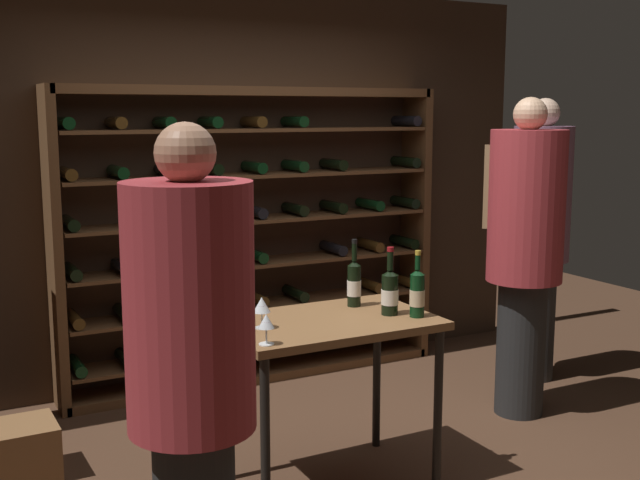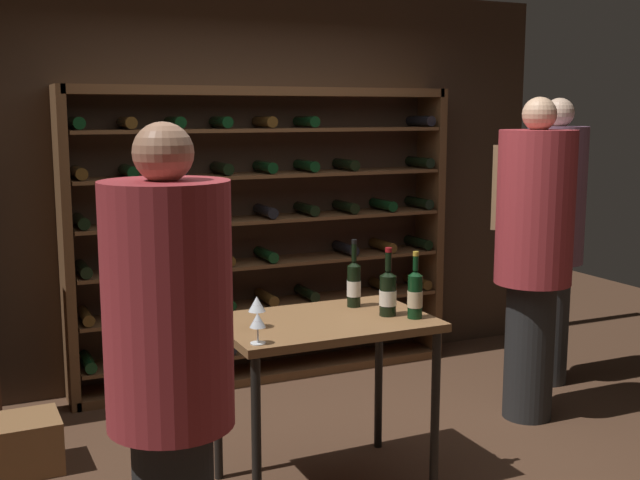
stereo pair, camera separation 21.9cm
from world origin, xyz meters
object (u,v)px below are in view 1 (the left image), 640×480
at_px(tasting_table, 328,339).
at_px(wine_crate, 8,453).
at_px(person_host_in_suit, 191,365).
at_px(wine_glass_stemmed_center, 262,306).
at_px(wine_rack, 253,238).
at_px(person_bystander_dark_jacket, 525,243).
at_px(wine_bottle_green_slim, 390,292).
at_px(wine_bottle_black_capsule, 354,283).
at_px(wine_bottle_amber_reserve, 417,293).
at_px(person_guest_blue_shirt, 540,226).
at_px(wine_glass_stemmed_left, 266,323).

bearing_deg(tasting_table, wine_crate, 150.41).
relative_size(person_host_in_suit, wine_glass_stemmed_center, 12.22).
distance_m(wine_rack, person_bystander_dark_jacket, 1.84).
distance_m(person_bystander_dark_jacket, wine_bottle_green_slim, 1.27).
xyz_separation_m(wine_crate, wine_bottle_green_slim, (1.74, -0.88, 0.84)).
bearing_deg(wine_glass_stemmed_center, wine_bottle_black_capsule, 16.03).
relative_size(person_host_in_suit, person_bystander_dark_jacket, 0.94).
height_order(wine_rack, tasting_table, wine_rack).
relative_size(tasting_table, wine_bottle_amber_reserve, 3.10).
xyz_separation_m(person_bystander_dark_jacket, person_guest_blue_shirt, (0.55, 0.46, 0.01)).
height_order(wine_bottle_black_capsule, wine_glass_stemmed_left, wine_bottle_black_capsule).
relative_size(person_bystander_dark_jacket, wine_glass_stemmed_center, 13.00).
relative_size(tasting_table, wine_bottle_black_capsule, 2.92).
bearing_deg(wine_bottle_green_slim, wine_crate, 153.24).
distance_m(wine_rack, wine_glass_stemmed_left, 2.08).
xyz_separation_m(person_bystander_dark_jacket, wine_glass_stemmed_center, (-1.88, -0.31, -0.11)).
height_order(person_guest_blue_shirt, wine_bottle_black_capsule, person_guest_blue_shirt).
bearing_deg(tasting_table, wine_glass_stemmed_left, -149.67).
height_order(person_bystander_dark_jacket, person_guest_blue_shirt, person_guest_blue_shirt).
height_order(wine_rack, wine_bottle_amber_reserve, wine_rack).
xyz_separation_m(person_guest_blue_shirt, wine_glass_stemmed_left, (-2.52, -1.02, -0.13)).
distance_m(person_host_in_suit, wine_bottle_black_capsule, 1.56).
bearing_deg(wine_bottle_green_slim, person_guest_blue_shirt, 25.21).
height_order(wine_rack, wine_glass_stemmed_center, wine_rack).
xyz_separation_m(person_bystander_dark_jacket, wine_bottle_amber_reserve, (-1.11, -0.47, -0.10)).
distance_m(tasting_table, wine_glass_stemmed_left, 0.55).
height_order(person_guest_blue_shirt, wine_crate, person_guest_blue_shirt).
distance_m(person_host_in_suit, person_bystander_dark_jacket, 2.73).
bearing_deg(person_host_in_suit, tasting_table, 82.15).
bearing_deg(tasting_table, wine_rack, 79.29).
bearing_deg(wine_bottle_amber_reserve, wine_glass_stemmed_center, 168.06).
relative_size(person_host_in_suit, wine_bottle_amber_reserve, 5.52).
xyz_separation_m(wine_bottle_green_slim, wine_bottle_black_capsule, (-0.07, 0.23, 0.01)).
height_order(person_guest_blue_shirt, wine_bottle_green_slim, person_guest_blue_shirt).
relative_size(person_host_in_suit, wine_glass_stemmed_left, 13.28).
distance_m(wine_rack, person_guest_blue_shirt, 1.98).
xyz_separation_m(wine_crate, wine_bottle_black_capsule, (1.67, -0.64, 0.85)).
bearing_deg(person_guest_blue_shirt, wine_bottle_amber_reserve, 174.23).
bearing_deg(person_bystander_dark_jacket, wine_bottle_black_capsule, 51.27).
bearing_deg(wine_bottle_green_slim, person_bystander_dark_jacket, 16.92).
xyz_separation_m(wine_rack, person_bystander_dark_jacket, (1.20, -1.38, 0.07)).
height_order(person_host_in_suit, person_bystander_dark_jacket, person_bystander_dark_jacket).
distance_m(wine_rack, wine_crate, 2.13).
height_order(wine_bottle_green_slim, wine_bottle_black_capsule, wine_bottle_black_capsule).
relative_size(person_host_in_suit, person_guest_blue_shirt, 0.94).
distance_m(wine_rack, tasting_table, 1.73).
bearing_deg(wine_bottle_black_capsule, wine_bottle_amber_reserve, -63.54).
bearing_deg(wine_bottle_green_slim, person_host_in_suit, -149.86).
distance_m(tasting_table, wine_bottle_amber_reserve, 0.50).
height_order(tasting_table, wine_bottle_amber_reserve, wine_bottle_amber_reserve).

